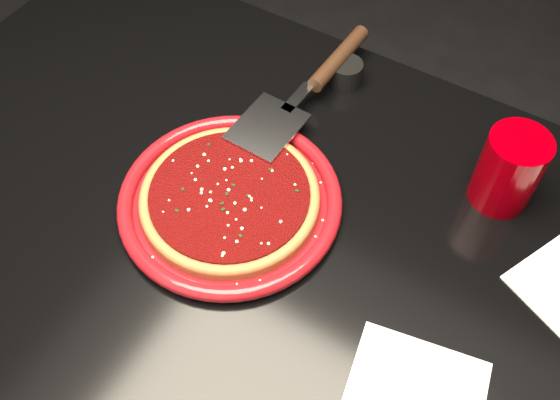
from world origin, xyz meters
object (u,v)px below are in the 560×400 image
at_px(cup, 509,170).
at_px(plate, 230,200).
at_px(table, 259,346).
at_px(pizza_server, 307,88).
at_px(ramekin, 346,73).

bearing_deg(cup, plate, -146.13).
relative_size(table, pizza_server, 3.37).
xyz_separation_m(cup, ramekin, (-0.28, 0.09, -0.04)).
relative_size(pizza_server, ramekin, 7.00).
relative_size(cup, ramekin, 2.22).
relative_size(pizza_server, cup, 3.15).
distance_m(plate, pizza_server, 0.21).
relative_size(plate, cup, 2.67).
bearing_deg(pizza_server, plate, -86.99).
height_order(table, cup, cup).
height_order(plate, cup, cup).
height_order(pizza_server, cup, cup).
bearing_deg(plate, table, -26.00).
distance_m(table, plate, 0.39).
relative_size(plate, ramekin, 5.93).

